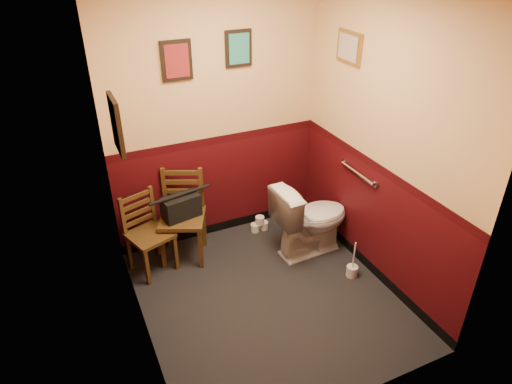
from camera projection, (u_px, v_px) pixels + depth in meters
floor at (267, 297)px, 4.23m from camera, size 2.20×2.40×0.00m
wall_back at (216, 118)px, 4.50m from camera, size 2.20×0.00×2.70m
wall_front at (362, 254)px, 2.61m from camera, size 2.20×0.00×2.70m
wall_left at (127, 198)px, 3.16m from camera, size 0.00×2.40×2.70m
wall_right at (383, 144)px, 3.96m from camera, size 0.00×2.40×2.70m
grab_bar at (358, 173)px, 4.34m from camera, size 0.05×0.56×0.06m
framed_print_back_a at (177, 61)px, 4.06m from camera, size 0.28×0.04×0.36m
framed_print_back_b at (239, 48)px, 4.25m from camera, size 0.26×0.04×0.34m
framed_print_left at (117, 125)px, 2.99m from camera, size 0.04×0.30×0.38m
framed_print_right at (349, 47)px, 4.07m from camera, size 0.04×0.34×0.28m
toilet at (311, 219)px, 4.66m from camera, size 0.82×0.48×0.79m
toilet_brush at (352, 270)px, 4.47m from camera, size 0.11×0.11×0.40m
chair_left at (148, 233)px, 4.42m from camera, size 0.48×0.48×0.81m
chair_right at (183, 216)px, 4.58m from camera, size 0.57×0.57×0.93m
handbag at (181, 207)px, 4.47m from camera, size 0.40×0.25×0.27m
tp_stack at (260, 224)px, 5.14m from camera, size 0.21×0.11×0.18m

